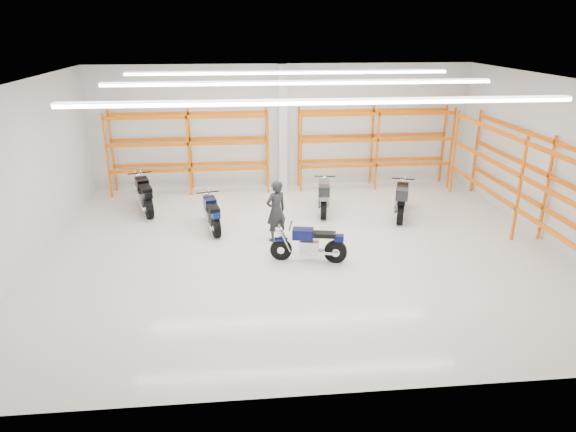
{
  "coord_description": "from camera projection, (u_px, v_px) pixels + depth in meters",
  "views": [
    {
      "loc": [
        -1.64,
        -12.88,
        5.78
      ],
      "look_at": [
        -0.33,
        0.5,
        0.77
      ],
      "focal_mm": 32.0,
      "sensor_mm": 36.0,
      "label": 1
    }
  ],
  "objects": [
    {
      "name": "structural_column",
      "position": [
        283.0,
        128.0,
        18.82
      ],
      "size": [
        0.32,
        0.32,
        4.5
      ],
      "primitive_type": "cube",
      "color": "white",
      "rests_on": "ground"
    },
    {
      "name": "room_shell",
      "position": [
        303.0,
        130.0,
        13.06
      ],
      "size": [
        14.02,
        12.02,
        4.51
      ],
      "color": "silver",
      "rests_on": "ground"
    },
    {
      "name": "standing_man",
      "position": [
        276.0,
        211.0,
        14.39
      ],
      "size": [
        0.77,
        0.68,
        1.77
      ],
      "primitive_type": "imported",
      "rotation": [
        0.0,
        0.0,
        3.65
      ],
      "color": "black",
      "rests_on": "ground"
    },
    {
      "name": "motorcycle_back_b",
      "position": [
        212.0,
        215.0,
        15.3
      ],
      "size": [
        0.76,
        2.04,
        1.01
      ],
      "color": "black",
      "rests_on": "ground"
    },
    {
      "name": "motorcycle_back_c",
      "position": [
        324.0,
        197.0,
        16.64
      ],
      "size": [
        0.8,
        2.24,
        1.15
      ],
      "color": "black",
      "rests_on": "ground"
    },
    {
      "name": "pallet_racking_back_right",
      "position": [
        375.0,
        140.0,
        18.98
      ],
      "size": [
        5.67,
        0.87,
        3.0
      ],
      "color": "#FF4C00",
      "rests_on": "ground"
    },
    {
      "name": "pallet_racking_side",
      "position": [
        535.0,
        178.0,
        14.14
      ],
      "size": [
        0.87,
        9.07,
        3.0
      ],
      "color": "#FF4C00",
      "rests_on": "ground"
    },
    {
      "name": "motorcycle_back_d",
      "position": [
        401.0,
        201.0,
        16.21
      ],
      "size": [
        1.09,
        2.28,
        1.2
      ],
      "color": "black",
      "rests_on": "ground"
    },
    {
      "name": "motorcycle_back_a",
      "position": [
        144.0,
        196.0,
        16.79
      ],
      "size": [
        1.02,
        2.29,
        1.16
      ],
      "color": "black",
      "rests_on": "ground"
    },
    {
      "name": "ground",
      "position": [
        301.0,
        248.0,
        14.18
      ],
      "size": [
        14.0,
        14.0,
        0.0
      ],
      "primitive_type": "plane",
      "color": "silver",
      "rests_on": "ground"
    },
    {
      "name": "motorcycle_main",
      "position": [
        312.0,
        245.0,
        13.24
      ],
      "size": [
        1.98,
        0.77,
        0.98
      ],
      "color": "black",
      "rests_on": "ground"
    },
    {
      "name": "pallet_racking_back_left",
      "position": [
        189.0,
        144.0,
        18.35
      ],
      "size": [
        5.67,
        0.87,
        3.0
      ],
      "color": "#FF4C00",
      "rests_on": "ground"
    }
  ]
}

